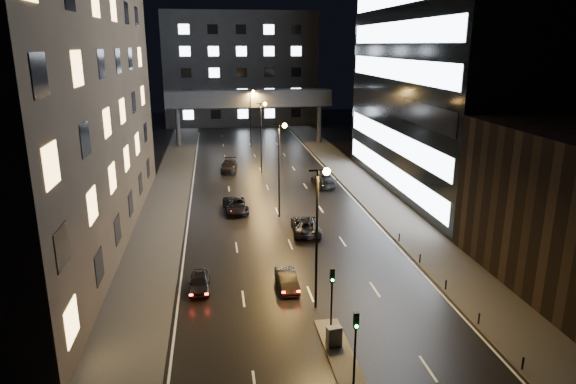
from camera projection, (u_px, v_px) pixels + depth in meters
name	position (u px, v px, depth m)	size (l,w,h in m)	color
ground	(267.00, 187.00, 66.81)	(160.00, 160.00, 0.00)	black
sidewalk_left	(166.00, 202.00, 60.30)	(5.00, 110.00, 0.15)	#383533
sidewalk_right	(372.00, 194.00, 63.78)	(5.00, 110.00, 0.15)	#383533
building_left	(18.00, 19.00, 42.93)	(15.00, 48.00, 40.00)	#2D2319
building_right_low	(576.00, 210.00, 38.46)	(10.00, 18.00, 12.00)	black
building_right_glass	(480.00, 4.00, 60.25)	(20.00, 36.00, 45.00)	black
building_far	(240.00, 69.00, 118.48)	(34.00, 14.00, 25.00)	#333335
skybridge	(249.00, 99.00, 93.02)	(30.00, 3.00, 10.00)	#333335
median_island	(340.00, 354.00, 30.71)	(1.60, 8.00, 0.15)	#383533
traffic_signal_near	(332.00, 290.00, 32.24)	(0.28, 0.34, 4.40)	black
traffic_signal_far	(355.00, 337.00, 27.02)	(0.28, 0.34, 4.40)	black
bollard_row	(461.00, 301.00, 36.26)	(0.12, 25.12, 0.90)	black
streetlight_near	(319.00, 221.00, 34.61)	(1.45, 0.50, 10.15)	black
streetlight_mid_a	(281.00, 158.00, 53.63)	(1.45, 0.50, 10.15)	black
streetlight_mid_b	(262.00, 128.00, 72.64)	(1.45, 0.50, 10.15)	black
streetlight_far	(251.00, 111.00, 91.65)	(1.45, 0.50, 10.15)	black
car_away_a	(199.00, 282.00, 38.71)	(1.54, 3.82, 1.30)	black
car_away_b	(287.00, 280.00, 39.11)	(1.39, 3.97, 1.31)	black
car_away_c	(236.00, 205.00, 56.97)	(2.47, 5.36, 1.49)	black
car_away_d	(229.00, 166.00, 74.97)	(2.27, 5.58, 1.62)	black
car_toward_a	(306.00, 225.00, 50.56)	(2.60, 5.64, 1.57)	black
car_toward_b	(323.00, 181.00, 67.05)	(2.22, 5.47, 1.59)	black
utility_cabinet	(334.00, 336.00, 31.32)	(0.89, 0.52, 1.28)	#4D4D4F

